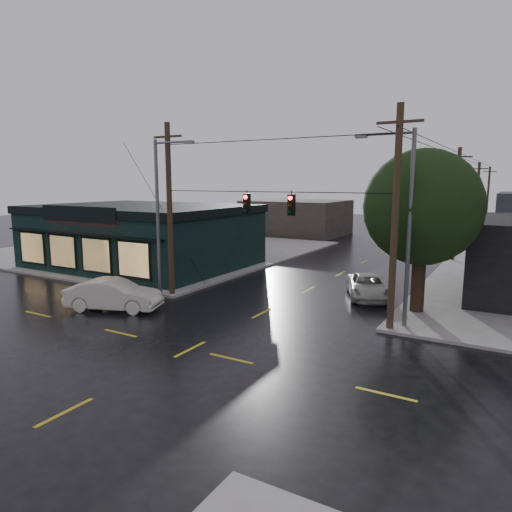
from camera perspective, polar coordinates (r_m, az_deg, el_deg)
The scene contains 15 objects.
ground_plane at distance 19.32m, azimuth -8.21°, elevation -11.47°, with size 160.00×160.00×0.00m, color black.
sidewalk_nw at distance 46.79m, azimuth -12.28°, elevation 0.80°, with size 28.00×28.00×0.15m, color gray.
pizza_shop at distance 37.98m, azimuth -13.99°, elevation 2.58°, with size 16.30×12.34×4.90m.
corner_tree at distance 24.54m, azimuth 20.08°, elevation 5.68°, with size 5.87×5.87×8.33m.
utility_pole_nw at distance 28.08m, azimuth -10.42°, elevation -4.92°, with size 2.00×0.32×10.15m, color #312416, non-canonical shape.
utility_pole_ne at distance 22.23m, azimuth 16.35°, elevation -8.96°, with size 2.00×0.32×10.15m, color #312416, non-canonical shape.
utility_pole_far_a at distance 42.92m, azimuth 23.31°, elevation -0.61°, with size 2.00×0.32×9.65m, color #312416, non-canonical shape.
utility_pole_far_b at distance 62.66m, azimuth 25.57°, elevation 2.14°, with size 2.00×0.32×9.15m, color #312416, non-canonical shape.
utility_pole_far_c at distance 82.52m, azimuth 26.75°, elevation 3.57°, with size 2.00×0.32×9.15m, color #312416, non-canonical shape.
span_signal_assembly at distance 23.48m, azimuth 1.58°, elevation 6.56°, with size 13.00×0.48×1.23m.
streetlight_nw at distance 27.76m, azimuth -11.84°, elevation -5.12°, with size 5.40×0.30×9.15m, color #5D5F61, non-canonical shape.
streetlight_ne at distance 22.78m, azimuth 18.01°, elevation -8.60°, with size 5.40×0.30×9.15m, color #5D5F61, non-canonical shape.
bg_building_west at distance 59.91m, azimuth 5.08°, elevation 4.84°, with size 12.00×10.00×4.40m, color #302923.
sedan_cream at distance 25.64m, azimuth -17.37°, elevation -4.65°, with size 1.76×5.04×1.66m, color beige.
suv_silver at distance 27.85m, azimuth 13.84°, elevation -3.72°, with size 2.25×4.88×1.36m, color #B5B5A7.
Camera 1 is at (11.32, -14.10, 6.82)m, focal length 32.00 mm.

